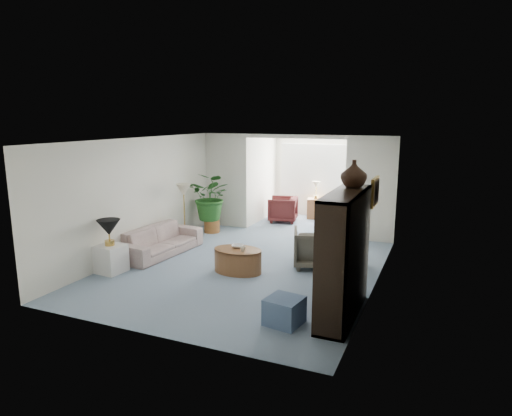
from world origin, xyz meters
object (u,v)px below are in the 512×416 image
at_px(floor_lamp, 184,190).
at_px(end_table, 111,259).
at_px(cabinet_urn, 354,174).
at_px(sunroom_chair_blue, 335,215).
at_px(sunroom_table, 316,209).
at_px(wingback_chair, 315,248).
at_px(entertainment_cabinet, 344,255).
at_px(ottoman, 284,311).
at_px(coffee_bowl, 238,246).
at_px(framed_picture, 376,192).
at_px(sofa, 161,241).
at_px(side_table_dark, 353,252).
at_px(plant_pot, 212,226).
at_px(table_lamp, 109,227).
at_px(coffee_table, 238,261).
at_px(sunroom_chair_maroon, 283,209).
at_px(coffee_cup, 243,249).

bearing_deg(floor_lamp, end_table, -93.38).
relative_size(cabinet_urn, sunroom_chair_blue, 0.57).
bearing_deg(sunroom_table, wingback_chair, -74.62).
xyz_separation_m(entertainment_cabinet, ottoman, (-0.70, -0.60, -0.74)).
height_order(coffee_bowl, ottoman, coffee_bowl).
bearing_deg(entertainment_cabinet, floor_lamp, 149.28).
bearing_deg(framed_picture, sofa, 176.70).
bearing_deg(entertainment_cabinet, cabinet_urn, 90.00).
height_order(sofa, side_table_dark, side_table_dark).
bearing_deg(side_table_dark, sofa, -168.45).
xyz_separation_m(wingback_chair, cabinet_urn, (1.00, -1.53, 1.70)).
relative_size(plant_pot, sunroom_table, 0.68).
bearing_deg(entertainment_cabinet, end_table, 177.89).
height_order(coffee_bowl, side_table_dark, side_table_dark).
xyz_separation_m(table_lamp, coffee_table, (2.22, 0.97, -0.66)).
distance_m(end_table, side_table_dark, 4.71).
distance_m(sofa, sunroom_table, 5.16).
bearing_deg(cabinet_urn, side_table_dark, 99.32).
height_order(sunroom_chair_maroon, sunroom_table, sunroom_chair_maroon).
relative_size(coffee_bowl, ottoman, 0.47).
xyz_separation_m(wingback_chair, side_table_dark, (0.70, 0.30, -0.08)).
bearing_deg(table_lamp, coffee_bowl, 26.14).
xyz_separation_m(end_table, floor_lamp, (0.14, 2.41, 0.98)).
distance_m(end_table, sunroom_table, 6.48).
height_order(wingback_chair, plant_pot, wingback_chair).
bearing_deg(sunroom_table, plant_pot, -127.86).
distance_m(coffee_bowl, sunroom_chair_maroon, 4.28).
xyz_separation_m(wingback_chair, plant_pot, (-3.18, 1.58, -0.22)).
bearing_deg(sunroom_chair_blue, side_table_dark, -172.10).
xyz_separation_m(sofa, side_table_dark, (3.98, 0.81, 0.00)).
height_order(framed_picture, end_table, framed_picture).
bearing_deg(floor_lamp, sunroom_chair_blue, 44.53).
height_order(end_table, table_lamp, table_lamp).
bearing_deg(coffee_cup, sofa, 167.46).
distance_m(sofa, floor_lamp, 1.43).
bearing_deg(sofa, sunroom_chair_maroon, -14.54).
bearing_deg(plant_pot, coffee_bowl, -51.89).
bearing_deg(framed_picture, side_table_dark, 116.28).
xyz_separation_m(floor_lamp, side_table_dark, (4.04, -0.25, -0.95)).
height_order(framed_picture, entertainment_cabinet, framed_picture).
xyz_separation_m(coffee_bowl, sunroom_chair_maroon, (-0.59, 4.24, -0.12)).
distance_m(coffee_bowl, plant_pot, 3.04).
distance_m(coffee_table, wingback_chair, 1.55).
height_order(sofa, sunroom_chair_maroon, sunroom_chair_maroon).
bearing_deg(coffee_bowl, plant_pot, 128.11).
relative_size(sunroom_chair_blue, sunroom_chair_maroon, 0.92).
height_order(framed_picture, side_table_dark, framed_picture).
height_order(wingback_chair, sunroom_table, wingback_chair).
xyz_separation_m(coffee_bowl, side_table_dark, (2.01, 1.10, -0.18)).
relative_size(coffee_table, cabinet_urn, 2.30).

